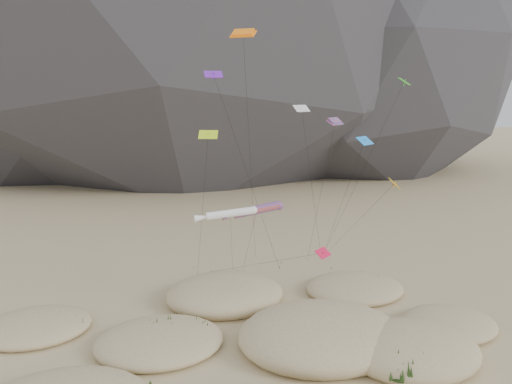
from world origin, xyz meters
TOP-DOWN VIEW (x-y plane):
  - ground at (0.00, 0.00)m, footprint 500.00×500.00m
  - dunes at (-1.79, 3.53)m, footprint 52.22×33.01m
  - dune_grass at (-1.25, 2.72)m, footprint 42.91×28.12m
  - kite_stakes at (2.45, 24.03)m, footprint 18.73×4.54m
  - rainbow_tube_kite at (-0.42, 12.92)m, footprint 7.31×12.06m
  - white_tube_kite at (-3.63, 12.19)m, footprint 7.02×10.89m
  - orange_parafoil at (-1.86, 11.76)m, footprint 6.58×18.60m
  - multi_parafoil at (9.80, 15.61)m, footprint 2.54×11.22m
  - delta_kites at (6.31, 10.87)m, footprint 23.51×21.36m

SIDE VIEW (x-z plane):
  - ground at x=0.00m, z-range 0.00..0.00m
  - kite_stakes at x=2.45m, z-range 0.00..0.30m
  - dunes at x=-1.79m, z-range -1.47..3.03m
  - dune_grass at x=-1.25m, z-range 0.04..1.64m
  - white_tube_kite at x=-3.63m, z-range 5.17..16.92m
  - rainbow_tube_kite at x=-0.42m, z-range 5.15..17.08m
  - delta_kites at x=6.31m, z-range 5.38..31.58m
  - multi_parafoil at x=9.80m, z-range 9.87..31.00m
  - orange_parafoil at x=-1.86m, z-range 14.27..44.66m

